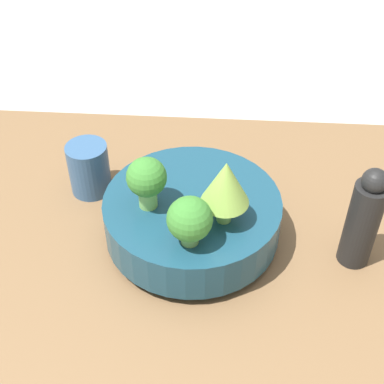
# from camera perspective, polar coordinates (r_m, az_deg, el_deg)

# --- Properties ---
(ground_plane) EXTENTS (6.00, 6.00, 0.00)m
(ground_plane) POSITION_cam_1_polar(r_m,az_deg,el_deg) (0.84, 1.89, -6.85)
(ground_plane) COLOR #ADA89E
(table) EXTENTS (1.16, 0.65, 0.04)m
(table) POSITION_cam_1_polar(r_m,az_deg,el_deg) (0.82, 1.92, -5.91)
(table) COLOR brown
(table) RESTS_ON ground_plane
(bowl) EXTENTS (0.26, 0.26, 0.08)m
(bowl) POSITION_cam_1_polar(r_m,az_deg,el_deg) (0.77, -0.00, -2.90)
(bowl) COLOR navy
(bowl) RESTS_ON table
(broccoli_floret_right) EXTENTS (0.06, 0.06, 0.08)m
(broccoli_floret_right) POSITION_cam_1_polar(r_m,az_deg,el_deg) (0.72, -4.86, 1.35)
(broccoli_floret_right) COLOR #7AB256
(broccoli_floret_right) RESTS_ON bowl
(broccoli_floret_back) EXTENTS (0.06, 0.06, 0.07)m
(broccoli_floret_back) POSITION_cam_1_polar(r_m,az_deg,el_deg) (0.67, -0.25, -3.00)
(broccoli_floret_back) COLOR #609347
(broccoli_floret_back) RESTS_ON bowl
(romanesco_piece_far) EXTENTS (0.06, 0.06, 0.10)m
(romanesco_piece_far) POSITION_cam_1_polar(r_m,az_deg,el_deg) (0.69, 3.60, 0.84)
(romanesco_piece_far) COLOR #6BA34C
(romanesco_piece_far) RESTS_ON bowl
(cup) EXTENTS (0.07, 0.07, 0.09)m
(cup) POSITION_cam_1_polar(r_m,az_deg,el_deg) (0.88, -10.92, 2.48)
(cup) COLOR #33567F
(cup) RESTS_ON table
(pepper_mill) EXTENTS (0.05, 0.05, 0.16)m
(pepper_mill) POSITION_cam_1_polar(r_m,az_deg,el_deg) (0.76, 17.80, -2.82)
(pepper_mill) COLOR black
(pepper_mill) RESTS_ON table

